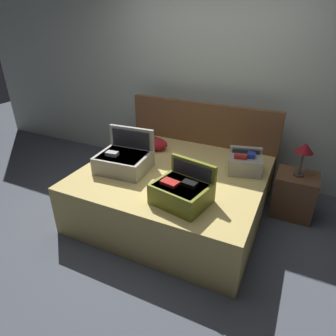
# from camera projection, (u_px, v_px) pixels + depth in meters

# --- Properties ---
(ground_plane) EXTENTS (12.00, 12.00, 0.00)m
(ground_plane) POSITION_uv_depth(u_px,v_px,m) (157.00, 233.00, 3.12)
(ground_plane) COLOR #4C515B
(back_wall) EXTENTS (8.00, 0.10, 2.60)m
(back_wall) POSITION_uv_depth(u_px,v_px,m) (214.00, 80.00, 3.83)
(back_wall) COLOR #B7C1B2
(back_wall) RESTS_ON ground
(bed) EXTENTS (1.91, 1.70, 0.55)m
(bed) POSITION_uv_depth(u_px,v_px,m) (173.00, 193.00, 3.31)
(bed) COLOR tan
(bed) RESTS_ON ground
(headboard) EXTENTS (1.94, 0.08, 1.09)m
(headboard) POSITION_uv_depth(u_px,v_px,m) (201.00, 143.00, 3.90)
(headboard) COLOR brown
(headboard) RESTS_ON ground
(hard_case_large) EXTENTS (0.56, 0.49, 0.42)m
(hard_case_large) POSITION_uv_depth(u_px,v_px,m) (124.00, 160.00, 3.17)
(hard_case_large) COLOR gray
(hard_case_large) RESTS_ON bed
(hard_case_medium) EXTENTS (0.54, 0.48, 0.36)m
(hard_case_medium) POSITION_uv_depth(u_px,v_px,m) (182.00, 191.00, 2.60)
(hard_case_medium) COLOR olive
(hard_case_medium) RESTS_ON bed
(hard_case_small) EXTENTS (0.40, 0.36, 0.24)m
(hard_case_small) POSITION_uv_depth(u_px,v_px,m) (245.00, 163.00, 3.12)
(hard_case_small) COLOR gray
(hard_case_small) RESTS_ON bed
(pillow_near_headboard) EXTENTS (0.45, 0.29, 0.16)m
(pillow_near_headboard) POSITION_uv_depth(u_px,v_px,m) (151.00, 143.00, 3.67)
(pillow_near_headboard) COLOR maroon
(pillow_near_headboard) RESTS_ON bed
(nightstand) EXTENTS (0.44, 0.40, 0.50)m
(nightstand) POSITION_uv_depth(u_px,v_px,m) (294.00, 194.00, 3.33)
(nightstand) COLOR brown
(nightstand) RESTS_ON ground
(table_lamp) EXTENTS (0.19, 0.19, 0.38)m
(table_lamp) POSITION_uv_depth(u_px,v_px,m) (305.00, 149.00, 3.07)
(table_lamp) COLOR #3F3833
(table_lamp) RESTS_ON nightstand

